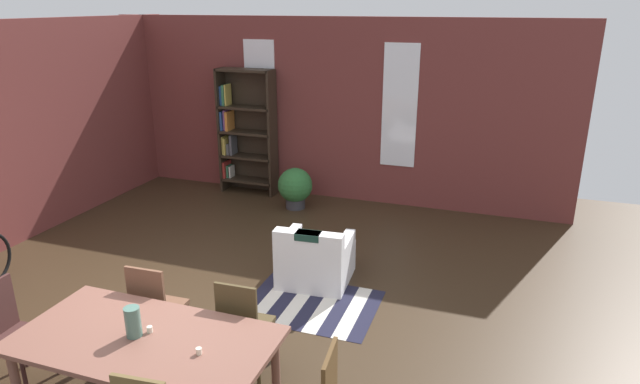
% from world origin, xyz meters
% --- Properties ---
extents(ground_plane, '(11.24, 11.24, 0.00)m').
position_xyz_m(ground_plane, '(0.00, 0.00, 0.00)').
color(ground_plane, '#372819').
extents(back_wall_brick, '(7.83, 0.12, 2.97)m').
position_xyz_m(back_wall_brick, '(0.00, 4.38, 1.48)').
color(back_wall_brick, brown).
rests_on(back_wall_brick, ground).
extents(window_pane_0, '(0.55, 0.02, 1.93)m').
position_xyz_m(window_pane_0, '(-1.20, 4.31, 1.63)').
color(window_pane_0, white).
extents(window_pane_1, '(0.55, 0.02, 1.93)m').
position_xyz_m(window_pane_1, '(1.20, 4.31, 1.63)').
color(window_pane_1, white).
extents(dining_table, '(2.01, 1.03, 0.75)m').
position_xyz_m(dining_table, '(0.37, -1.19, 0.67)').
color(dining_table, brown).
rests_on(dining_table, ground).
extents(vase_on_table, '(0.12, 0.12, 0.24)m').
position_xyz_m(vase_on_table, '(0.29, -1.19, 0.87)').
color(vase_on_table, '#4C7266').
rests_on(vase_on_table, dining_table).
extents(tealight_candle_0, '(0.04, 0.04, 0.05)m').
position_xyz_m(tealight_candle_0, '(0.87, -1.23, 0.77)').
color(tealight_candle_0, silver).
rests_on(tealight_candle_0, dining_table).
extents(tealight_candle_1, '(0.04, 0.04, 0.03)m').
position_xyz_m(tealight_candle_1, '(0.12, -1.01, 0.76)').
color(tealight_candle_1, silver).
rests_on(tealight_candle_1, dining_table).
extents(tealight_candle_2, '(0.04, 0.04, 0.05)m').
position_xyz_m(tealight_candle_2, '(0.37, -1.12, 0.77)').
color(tealight_candle_2, silver).
rests_on(tealight_candle_2, dining_table).
extents(dining_chair_far_right, '(0.41, 0.41, 0.95)m').
position_xyz_m(dining_chair_far_right, '(0.82, -0.45, 0.51)').
color(dining_chair_far_right, '#473921').
rests_on(dining_chair_far_right, ground).
extents(dining_chair_far_left, '(0.41, 0.41, 0.95)m').
position_xyz_m(dining_chair_far_left, '(-0.08, -0.45, 0.51)').
color(dining_chair_far_left, brown).
rests_on(dining_chair_far_left, ground).
extents(dining_chair_head_left, '(0.42, 0.42, 0.95)m').
position_xyz_m(dining_chair_head_left, '(-1.01, -1.20, 0.51)').
color(dining_chair_head_left, '#3F2320').
rests_on(dining_chair_head_left, ground).
extents(bookshelf_tall, '(0.98, 0.34, 2.14)m').
position_xyz_m(bookshelf_tall, '(-1.44, 4.13, 1.09)').
color(bookshelf_tall, '#2D2319').
rests_on(bookshelf_tall, ground).
extents(armchair_white, '(0.85, 0.85, 0.75)m').
position_xyz_m(armchair_white, '(0.84, 1.38, 0.28)').
color(armchair_white, white).
rests_on(armchair_white, ground).
extents(potted_plant_by_shelf, '(0.56, 0.56, 0.67)m').
position_xyz_m(potted_plant_by_shelf, '(-0.30, 3.62, 0.36)').
color(potted_plant_by_shelf, '#333338').
rests_on(potted_plant_by_shelf, ground).
extents(striped_rug, '(1.43, 1.09, 0.01)m').
position_xyz_m(striped_rug, '(0.98, 0.86, 0.00)').
color(striped_rug, '#1E1E33').
rests_on(striped_rug, ground).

